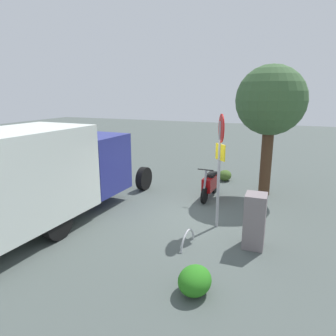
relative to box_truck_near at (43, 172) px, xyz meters
name	(u,v)px	position (x,y,z in m)	size (l,w,h in m)	color
ground_plane	(187,217)	(-2.04, 3.55, -1.58)	(60.00, 60.00, 0.00)	#47504D
box_truck_near	(43,172)	(0.00, 0.00, 0.00)	(7.59, 2.46, 2.83)	black
motorcycle	(210,184)	(-4.07, 3.74, -1.06)	(1.81, 0.55, 1.20)	black
stop_sign	(220,153)	(-1.74, 4.57, 0.54)	(0.71, 0.33, 3.18)	#9E9EA3
street_tree	(271,102)	(-5.19, 5.51, 1.82)	(2.44, 2.44, 4.68)	#47301E
utility_cabinet	(255,221)	(-0.92, 5.68, -0.90)	(0.56, 0.50, 1.36)	slate
bike_rack_hoop	(188,245)	(-0.34, 4.16, -1.58)	(0.85, 0.85, 0.05)	#B7B7BC
shrub_near_sign	(195,281)	(1.38, 4.89, -1.32)	(0.77, 0.63, 0.52)	#27741B
shrub_mid_verge	(225,175)	(-6.49, 3.77, -1.35)	(0.67, 0.54, 0.45)	#3F5C24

